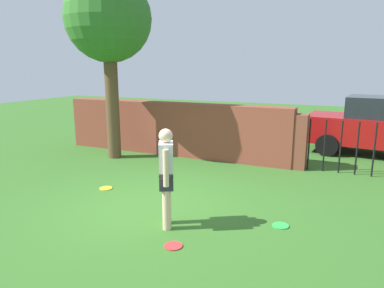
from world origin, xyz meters
The scene contains 9 objects.
ground_plane centered at (0.00, 0.00, 0.00)m, with size 40.00×40.00×0.00m, color #336623.
brick_wall centered at (-1.50, 3.68, 0.77)m, with size 7.03×0.50×1.55m, color brown.
tree centered at (-2.85, 2.66, 3.75)m, with size 2.32×2.32×4.98m.
person centered at (0.69, -0.69, 0.90)m, with size 0.36×0.49×1.62m.
fence_gate centered at (3.30, 3.68, 0.70)m, with size 2.81×0.44×1.40m.
car centered at (4.16, 6.10, 0.86)m, with size 4.34×2.23×1.72m.
frisbee_red centered at (1.09, -1.25, 0.01)m, with size 0.27×0.27×0.02m, color red.
frisbee_yellow centered at (-1.37, 0.35, 0.01)m, with size 0.27×0.27×0.02m, color yellow.
frisbee_green centered at (2.39, 0.07, 0.01)m, with size 0.27×0.27×0.02m, color green.
Camera 1 is at (3.28, -5.38, 2.55)m, focal length 32.82 mm.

